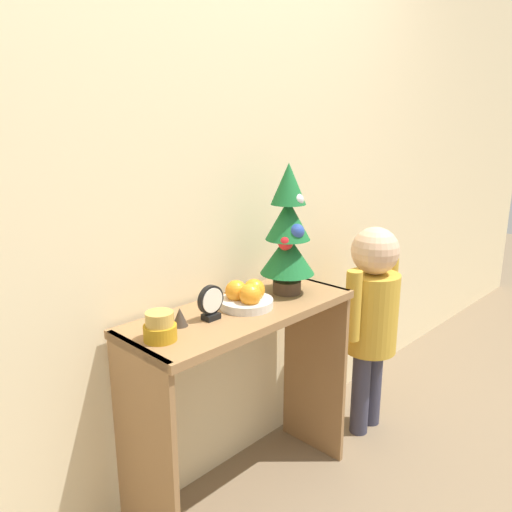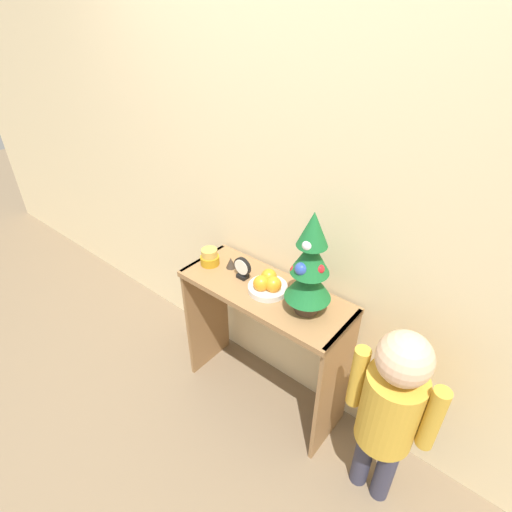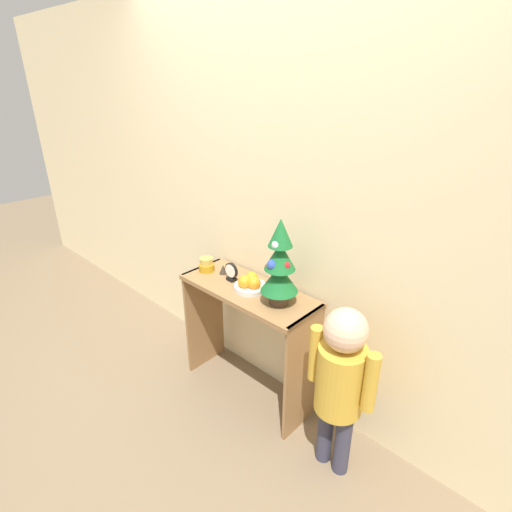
% 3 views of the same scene
% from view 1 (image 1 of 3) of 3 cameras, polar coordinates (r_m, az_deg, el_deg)
% --- Properties ---
extents(back_wall, '(7.00, 0.05, 2.50)m').
position_cam_1_polar(back_wall, '(1.87, -6.55, 9.14)').
color(back_wall, beige).
rests_on(back_wall, ground_plane).
extents(console_table, '(0.90, 0.36, 0.79)m').
position_cam_1_polar(console_table, '(1.89, -1.52, -12.00)').
color(console_table, olive).
rests_on(console_table, ground_plane).
extents(mini_tree, '(0.21, 0.21, 0.51)m').
position_cam_1_polar(mini_tree, '(1.91, 3.68, 2.78)').
color(mini_tree, '#4C3828').
rests_on(mini_tree, console_table).
extents(fruit_bowl, '(0.20, 0.20, 0.10)m').
position_cam_1_polar(fruit_bowl, '(1.81, -1.07, -4.66)').
color(fruit_bowl, silver).
rests_on(fruit_bowl, console_table).
extents(singing_bowl, '(0.10, 0.10, 0.09)m').
position_cam_1_polar(singing_bowl, '(1.56, -10.92, -8.00)').
color(singing_bowl, '#B78419').
rests_on(singing_bowl, console_table).
extents(desk_clock, '(0.10, 0.04, 0.12)m').
position_cam_1_polar(desk_clock, '(1.69, -5.18, -5.35)').
color(desk_clock, black).
rests_on(desk_clock, console_table).
extents(figurine, '(0.05, 0.05, 0.06)m').
position_cam_1_polar(figurine, '(1.66, -8.69, -6.91)').
color(figurine, '#382D23').
rests_on(figurine, console_table).
extents(child_figure, '(0.38, 0.24, 0.99)m').
position_cam_1_polar(child_figure, '(2.36, 13.07, -5.86)').
color(child_figure, '#38384C').
rests_on(child_figure, ground_plane).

